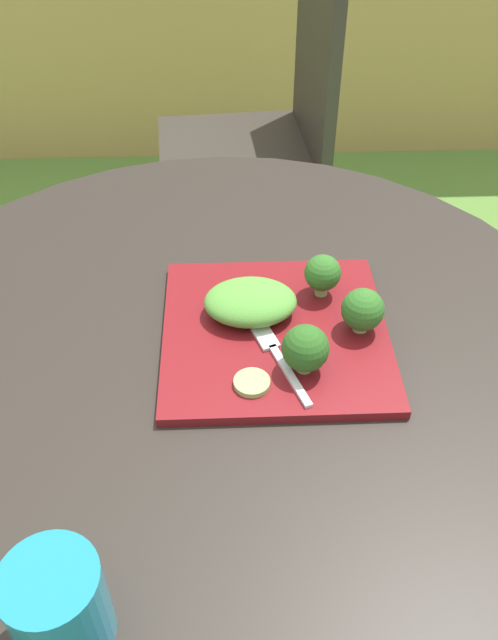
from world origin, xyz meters
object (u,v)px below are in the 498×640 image
at_px(fork, 277,355).
at_px(salad_plate, 275,333).
at_px(drinking_glass, 60,609).
at_px(patio_chair, 272,120).

bearing_deg(fork, salad_plate, 88.87).
height_order(salad_plate, drinking_glass, drinking_glass).
relative_size(patio_chair, drinking_glass, 8.87).
bearing_deg(patio_chair, fork, -93.69).
bearing_deg(drinking_glass, patio_chair, 78.69).
xyz_separation_m(salad_plate, drinking_glass, (-0.21, -0.38, 0.04)).
bearing_deg(fork, patio_chair, 86.31).
height_order(patio_chair, fork, patio_chair).
bearing_deg(salad_plate, patio_chair, 86.18).
bearing_deg(patio_chair, drinking_glass, -101.31).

